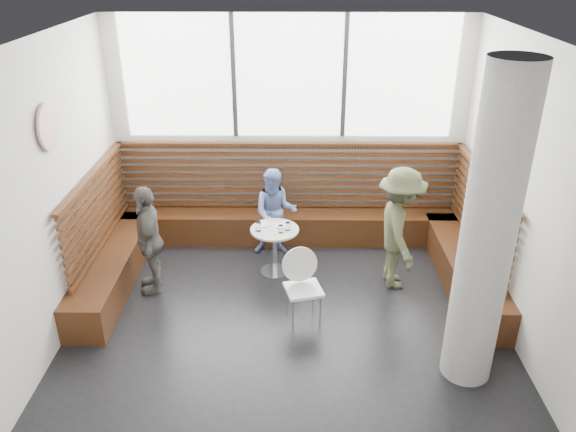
{
  "coord_description": "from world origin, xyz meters",
  "views": [
    {
      "loc": [
        0.06,
        -5.16,
        4.0
      ],
      "look_at": [
        0.0,
        1.0,
        1.0
      ],
      "focal_mm": 35.0,
      "sensor_mm": 36.0,
      "label": 1
    }
  ],
  "objects_px": {
    "cafe_table": "(275,241)",
    "cafe_chair": "(303,280)",
    "child_left": "(149,239)",
    "adult_man": "(399,229)",
    "concrete_column": "(488,234)",
    "child_back": "(275,212)"
  },
  "relations": [
    {
      "from": "cafe_chair",
      "to": "concrete_column",
      "type": "bearing_deg",
      "value": -43.68
    },
    {
      "from": "adult_man",
      "to": "child_left",
      "type": "bearing_deg",
      "value": 89.78
    },
    {
      "from": "adult_man",
      "to": "cafe_chair",
      "type": "bearing_deg",
      "value": 119.1
    },
    {
      "from": "concrete_column",
      "to": "child_back",
      "type": "relative_size",
      "value": 2.54
    },
    {
      "from": "cafe_table",
      "to": "cafe_chair",
      "type": "bearing_deg",
      "value": -70.25
    },
    {
      "from": "concrete_column",
      "to": "child_left",
      "type": "height_order",
      "value": "concrete_column"
    },
    {
      "from": "concrete_column",
      "to": "cafe_table",
      "type": "relative_size",
      "value": 4.89
    },
    {
      "from": "child_back",
      "to": "child_left",
      "type": "height_order",
      "value": "child_left"
    },
    {
      "from": "cafe_table",
      "to": "adult_man",
      "type": "distance_m",
      "value": 1.62
    },
    {
      "from": "concrete_column",
      "to": "cafe_chair",
      "type": "xyz_separation_m",
      "value": [
        -1.66,
        0.91,
        -1.09
      ]
    },
    {
      "from": "child_back",
      "to": "child_left",
      "type": "distance_m",
      "value": 1.8
    },
    {
      "from": "adult_man",
      "to": "child_left",
      "type": "xyz_separation_m",
      "value": [
        -3.11,
        -0.13,
        -0.09
      ]
    },
    {
      "from": "child_left",
      "to": "concrete_column",
      "type": "bearing_deg",
      "value": 54.25
    },
    {
      "from": "concrete_column",
      "to": "child_left",
      "type": "distance_m",
      "value": 3.98
    },
    {
      "from": "cafe_table",
      "to": "child_left",
      "type": "height_order",
      "value": "child_left"
    },
    {
      "from": "cafe_chair",
      "to": "child_back",
      "type": "relative_size",
      "value": 0.69
    },
    {
      "from": "adult_man",
      "to": "child_left",
      "type": "height_order",
      "value": "adult_man"
    },
    {
      "from": "child_left",
      "to": "cafe_chair",
      "type": "bearing_deg",
      "value": 59.59
    },
    {
      "from": "child_back",
      "to": "concrete_column",
      "type": "bearing_deg",
      "value": -50.38
    },
    {
      "from": "concrete_column",
      "to": "child_back",
      "type": "bearing_deg",
      "value": 129.46
    },
    {
      "from": "cafe_table",
      "to": "child_left",
      "type": "relative_size",
      "value": 0.46
    },
    {
      "from": "cafe_table",
      "to": "adult_man",
      "type": "xyz_separation_m",
      "value": [
        1.57,
        -0.26,
        0.33
      ]
    }
  ]
}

